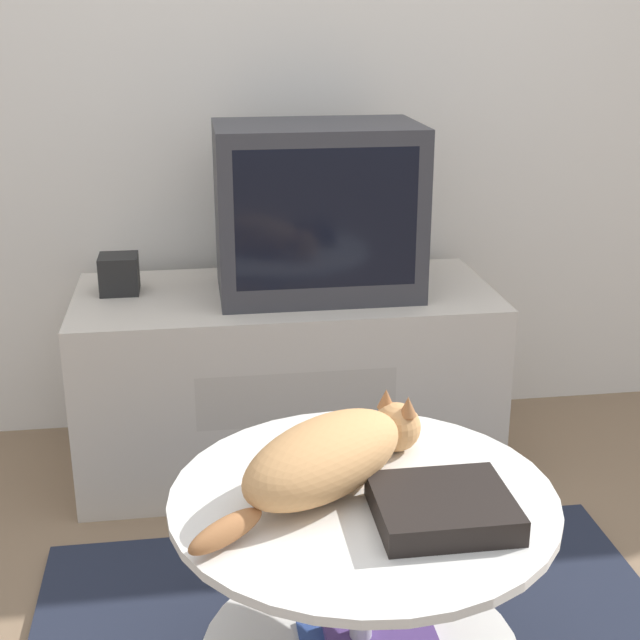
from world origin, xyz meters
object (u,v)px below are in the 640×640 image
(tv, at_px, (317,210))
(speaker, at_px, (119,274))
(dvd_box, at_px, (443,507))
(cat, at_px, (330,456))

(tv, relative_size, speaker, 5.15)
(speaker, bearing_deg, dvd_box, -63.23)
(speaker, distance_m, dvd_box, 1.41)
(tv, xyz_separation_m, dvd_box, (0.05, -1.18, -0.28))
(tv, bearing_deg, speaker, 172.98)
(tv, distance_m, speaker, 0.61)
(tv, height_order, cat, tv)
(speaker, xyz_separation_m, cat, (0.45, -1.11, -0.05))
(tv, distance_m, dvd_box, 1.21)
(speaker, relative_size, dvd_box, 0.47)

